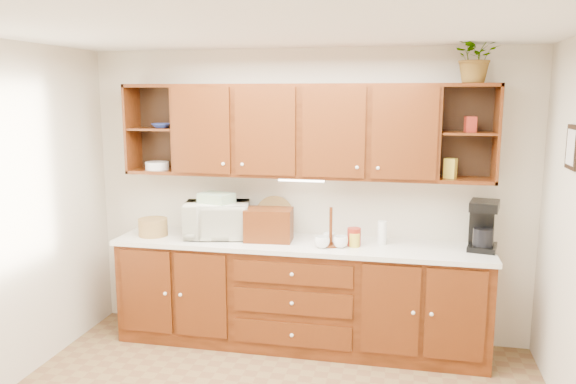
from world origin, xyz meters
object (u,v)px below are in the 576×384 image
at_px(bread_box, 269,225).
at_px(potted_plant, 476,56).
at_px(microwave, 217,220).
at_px(coffee_maker, 483,226).

distance_m(bread_box, potted_plant, 2.18).
relative_size(microwave, potted_plant, 1.37).
distance_m(bread_box, coffee_maker, 1.79).
bearing_deg(microwave, coffee_maker, -10.88).
xyz_separation_m(bread_box, potted_plant, (1.66, 0.11, 1.41)).
relative_size(bread_box, potted_plant, 0.99).
bearing_deg(coffee_maker, bread_box, -164.64).
bearing_deg(potted_plant, coffee_maker, -1.46).
distance_m(microwave, bread_box, 0.49).
bearing_deg(microwave, potted_plant, -10.69).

